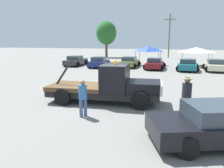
{
  "coord_description": "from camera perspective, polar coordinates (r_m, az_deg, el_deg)",
  "views": [
    {
      "loc": [
        4.0,
        -11.01,
        3.34
      ],
      "look_at": [
        0.5,
        0.0,
        1.05
      ],
      "focal_mm": 35.0,
      "sensor_mm": 36.0,
      "label": 1
    }
  ],
  "objects": [
    {
      "name": "parked_car_teal",
      "position": [
        26.57,
        19.19,
        4.77
      ],
      "size": [
        2.58,
        4.83,
        1.34
      ],
      "rotation": [
        0.0,
        0.0,
        1.53
      ],
      "color": "#196670",
      "rests_on": "ground"
    },
    {
      "name": "person_near_truck",
      "position": [
        9.86,
        18.92,
        -2.47
      ],
      "size": [
        0.42,
        0.42,
        1.88
      ],
      "rotation": [
        0.0,
        0.0,
        3.23
      ],
      "color": "#38383D",
      "rests_on": "ground"
    },
    {
      "name": "utility_pole",
      "position": [
        45.73,
        14.74,
        12.31
      ],
      "size": [
        2.2,
        0.24,
        8.49
      ],
      "color": "brown",
      "rests_on": "ground"
    },
    {
      "name": "traffic_cone",
      "position": [
        15.64,
        3.07,
        -0.19
      ],
      "size": [
        0.4,
        0.4,
        0.55
      ],
      "color": "black",
      "rests_on": "ground"
    },
    {
      "name": "parked_car_charcoal",
      "position": [
        30.57,
        -9.46,
        6.01
      ],
      "size": [
        2.7,
        5.01,
        1.34
      ],
      "rotation": [
        0.0,
        0.0,
        1.66
      ],
      "color": "#2D2D33",
      "rests_on": "ground"
    },
    {
      "name": "tree_left",
      "position": [
        45.49,
        -1.49,
        13.17
      ],
      "size": [
        4.09,
        4.09,
        7.3
      ],
      "color": "brown",
      "rests_on": "ground"
    },
    {
      "name": "parked_car_cream",
      "position": [
        27.1,
        25.3,
        4.44
      ],
      "size": [
        2.48,
        4.35,
        1.34
      ],
      "rotation": [
        0.0,
        0.0,
        1.58
      ],
      "color": "beige",
      "rests_on": "ground"
    },
    {
      "name": "person_at_hood",
      "position": [
        9.73,
        -7.62,
        -3.04
      ],
      "size": [
        0.37,
        0.37,
        1.67
      ],
      "rotation": [
        0.0,
        0.0,
        5.5
      ],
      "color": "#475B84",
      "rests_on": "ground"
    },
    {
      "name": "parked_car_olive",
      "position": [
        28.49,
        4.6,
        5.75
      ],
      "size": [
        2.48,
        4.73,
        1.34
      ],
      "rotation": [
        0.0,
        0.0,
        1.59
      ],
      "color": "olive",
      "rests_on": "ground"
    },
    {
      "name": "ground_plane",
      "position": [
        12.18,
        -2.25,
        -4.71
      ],
      "size": [
        160.0,
        160.0,
        0.0
      ],
      "primitive_type": "plane",
      "color": "gray"
    },
    {
      "name": "canopy_tent_blue",
      "position": [
        31.03,
        9.55,
        9.07
      ],
      "size": [
        3.15,
        3.15,
        2.64
      ],
      "color": "#9E9EA3",
      "rests_on": "ground"
    },
    {
      "name": "parked_car_maroon",
      "position": [
        26.76,
        11.16,
        5.22
      ],
      "size": [
        2.41,
        4.33,
        1.34
      ],
      "rotation": [
        0.0,
        0.0,
        1.56
      ],
      "color": "maroon",
      "rests_on": "ground"
    },
    {
      "name": "canopy_tent_white",
      "position": [
        31.42,
        21.2,
        8.3
      ],
      "size": [
        3.59,
        3.59,
        2.51
      ],
      "color": "#9E9EA3",
      "rests_on": "ground"
    },
    {
      "name": "tow_truck",
      "position": [
        11.88,
        -0.52,
        -0.56
      ],
      "size": [
        6.36,
        2.69,
        2.51
      ],
      "rotation": [
        0.0,
        0.0,
        0.11
      ],
      "color": "black",
      "rests_on": "ground"
    },
    {
      "name": "parked_car_navy",
      "position": [
        28.24,
        -3.38,
        5.72
      ],
      "size": [
        2.76,
        4.44,
        1.34
      ],
      "rotation": [
        0.0,
        0.0,
        1.69
      ],
      "color": "navy",
      "rests_on": "ground"
    }
  ]
}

